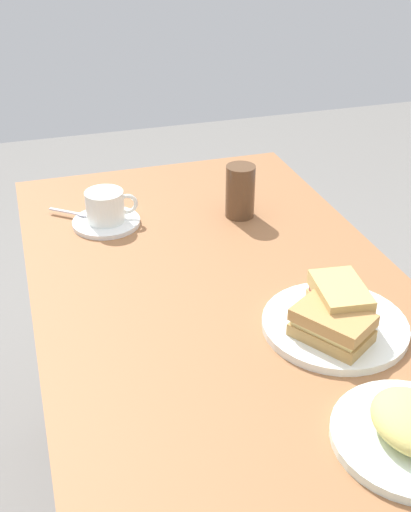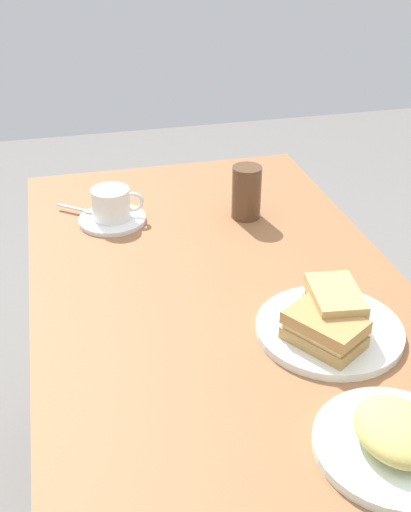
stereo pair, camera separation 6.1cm
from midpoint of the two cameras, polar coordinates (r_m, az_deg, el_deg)
dining_table at (r=1.21m, az=3.34°, el=-9.12°), size 1.26×0.68×0.74m
sandwich_plate at (r=1.07m, az=12.62°, el=-6.47°), size 0.24×0.24×0.01m
sandwich_front at (r=1.06m, az=13.06°, el=-4.43°), size 0.12×0.09×0.06m
sandwich_back at (r=1.02m, az=12.31°, el=-6.49°), size 0.14×0.13×0.05m
coffee_saucer at (r=1.40m, az=-7.09°, el=3.24°), size 0.15×0.15×0.01m
coffee_cup at (r=1.38m, az=-7.12°, el=4.73°), size 0.08×0.11×0.07m
spoon at (r=1.43m, az=-9.73°, el=4.08°), size 0.07×0.08×0.01m
side_plate at (r=0.91m, az=18.41°, el=-15.91°), size 0.21×0.21×0.01m
side_food_pile at (r=0.89m, az=18.72°, el=-14.61°), size 0.13×0.11×0.04m
drinking_glass at (r=1.39m, az=4.95°, el=5.69°), size 0.06×0.06×0.12m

